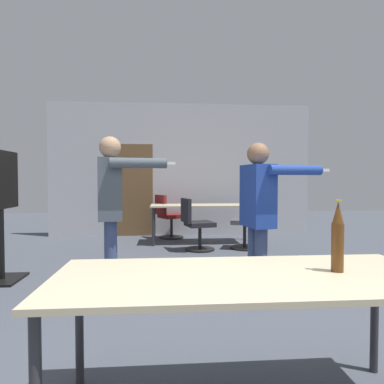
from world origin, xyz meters
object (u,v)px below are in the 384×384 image
(tv_screen, at_px, (1,203))
(office_chair_far_right, at_px, (168,218))
(person_far_watching, at_px, (259,207))
(person_center_tall, at_px, (112,200))
(office_chair_far_left, at_px, (196,226))
(office_chair_mid_tucked, at_px, (249,224))
(beer_bottle, at_px, (338,238))

(tv_screen, xyz_separation_m, office_chair_far_right, (2.09, 2.95, -0.53))
(person_far_watching, bearing_deg, tv_screen, -119.46)
(person_center_tall, relative_size, person_far_watching, 1.06)
(office_chair_far_left, bearing_deg, office_chair_mid_tucked, 79.79)
(office_chair_far_right, bearing_deg, tv_screen, -62.46)
(person_center_tall, distance_m, office_chair_mid_tucked, 3.22)
(office_chair_mid_tucked, bearing_deg, person_center_tall, 158.36)
(tv_screen, height_order, office_chair_far_left, tv_screen)
(person_center_tall, relative_size, beer_bottle, 4.43)
(person_far_watching, relative_size, beer_bottle, 4.19)
(person_far_watching, xyz_separation_m, office_chair_far_right, (-0.86, 3.99, -0.54))
(tv_screen, relative_size, office_chair_far_right, 1.73)
(person_far_watching, distance_m, office_chair_mid_tucked, 2.86)
(tv_screen, distance_m, beer_bottle, 3.93)
(tv_screen, height_order, beer_bottle, tv_screen)
(person_center_tall, height_order, office_chair_mid_tucked, person_center_tall)
(office_chair_far_left, bearing_deg, person_far_watching, -5.90)
(office_chair_far_left, xyz_separation_m, office_chair_far_right, (-0.47, 1.31, 0.01))
(tv_screen, height_order, person_far_watching, same)
(tv_screen, relative_size, person_far_watching, 1.00)
(person_center_tall, distance_m, person_far_watching, 1.54)
(person_center_tall, relative_size, office_chair_far_right, 1.83)
(tv_screen, relative_size, office_chair_far_left, 1.75)
(tv_screen, relative_size, person_center_tall, 0.95)
(tv_screen, xyz_separation_m, person_center_tall, (1.45, -0.68, 0.07))
(tv_screen, bearing_deg, beer_bottle, -131.69)
(person_center_tall, distance_m, beer_bottle, 2.44)
(tv_screen, distance_m, office_chair_far_right, 3.65)
(person_center_tall, xyz_separation_m, office_chair_far_right, (0.64, 3.63, -0.60))
(office_chair_far_left, relative_size, office_chair_far_right, 0.99)
(tv_screen, relative_size, office_chair_mid_tucked, 1.70)
(person_center_tall, distance_m, office_chair_far_left, 2.64)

